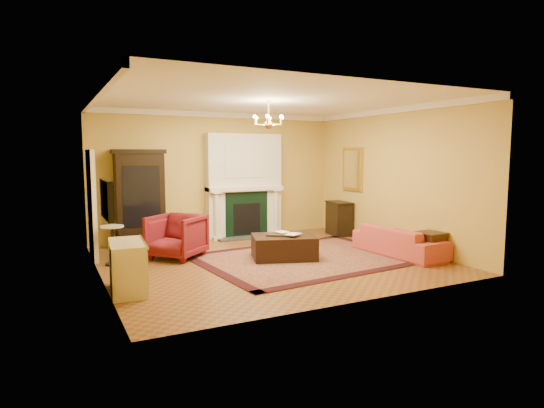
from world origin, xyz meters
TOP-DOWN VIEW (x-y plane):
  - floor at (0.00, 0.00)m, footprint 6.00×5.50m
  - ceiling at (0.00, 0.00)m, footprint 6.00×5.50m
  - wall_back at (0.00, 2.76)m, footprint 6.00×0.02m
  - wall_front at (0.00, -2.76)m, footprint 6.00×0.02m
  - wall_left at (-3.01, 0.00)m, footprint 0.02×5.50m
  - wall_right at (3.01, 0.00)m, footprint 0.02×5.50m
  - fireplace at (0.60, 2.57)m, footprint 1.90×0.70m
  - crown_molding at (0.00, 0.96)m, footprint 6.00×5.50m
  - doorway at (-2.95, 1.70)m, footprint 0.08×1.05m
  - tv_panel at (-2.95, -0.60)m, footprint 0.09×0.95m
  - gilt_mirror at (2.97, 1.40)m, footprint 0.06×0.76m
  - chandelier at (-0.00, 0.00)m, footprint 0.63×0.55m
  - oriental_rug at (0.72, -0.19)m, footprint 4.30×3.39m
  - china_cabinet at (-1.91, 2.49)m, footprint 1.01×0.46m
  - wingback_armchair at (-1.52, 0.97)m, footprint 1.24×1.25m
  - pedestal_table at (-2.70, 0.93)m, footprint 0.41×0.41m
  - commode at (-2.73, -0.86)m, footprint 0.55×1.03m
  - coral_sofa at (2.53, -0.78)m, footprint 0.68×2.00m
  - end_table at (2.72, -1.40)m, footprint 0.48×0.48m
  - console_table at (2.78, 1.67)m, footprint 0.53×0.78m
  - leather_ottoman at (0.31, -0.03)m, footprint 1.39×1.19m
  - ottoman_tray at (0.25, 0.03)m, footprint 0.59×0.57m
  - book_a at (0.23, 0.07)m, footprint 0.21×0.05m
  - book_b at (0.36, -0.11)m, footprint 0.13×0.20m
  - topiary_left at (0.06, 2.53)m, footprint 0.15×0.15m
  - topiary_right at (1.31, 2.53)m, footprint 0.18×0.18m

SIDE VIEW (x-z plane):
  - floor at x=0.00m, z-range -0.02..0.00m
  - oriental_rug at x=0.72m, z-range 0.00..0.02m
  - leather_ottoman at x=0.31m, z-range 0.02..0.46m
  - end_table at x=2.72m, z-range 0.00..0.52m
  - commode at x=-2.73m, z-range 0.00..0.74m
  - coral_sofa at x=2.53m, z-range 0.00..0.77m
  - console_table at x=2.78m, z-range 0.00..0.81m
  - pedestal_table at x=-2.70m, z-range 0.06..0.78m
  - wingback_armchair at x=-1.52m, z-range 0.00..0.94m
  - ottoman_tray at x=0.25m, z-range 0.46..0.49m
  - book_a at x=0.23m, z-range 0.49..0.77m
  - book_b at x=0.36m, z-range 0.49..0.79m
  - china_cabinet at x=-1.91m, z-range 0.00..2.02m
  - doorway at x=-2.95m, z-range 0.00..2.10m
  - fireplace at x=0.60m, z-range -0.06..2.44m
  - tv_panel at x=-2.95m, z-range 1.06..1.64m
  - topiary_left at x=0.06m, z-range 1.25..1.65m
  - topiary_right at x=1.31m, z-range 1.25..1.73m
  - wall_back at x=0.00m, z-range 0.00..3.00m
  - wall_front at x=0.00m, z-range 0.00..3.00m
  - wall_left at x=-3.01m, z-range 0.00..3.00m
  - wall_right at x=3.01m, z-range 0.00..3.00m
  - gilt_mirror at x=2.97m, z-range 1.12..2.17m
  - chandelier at x=0.00m, z-range 2.34..2.87m
  - crown_molding at x=0.00m, z-range 2.88..3.00m
  - ceiling at x=0.00m, z-range 3.00..3.02m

